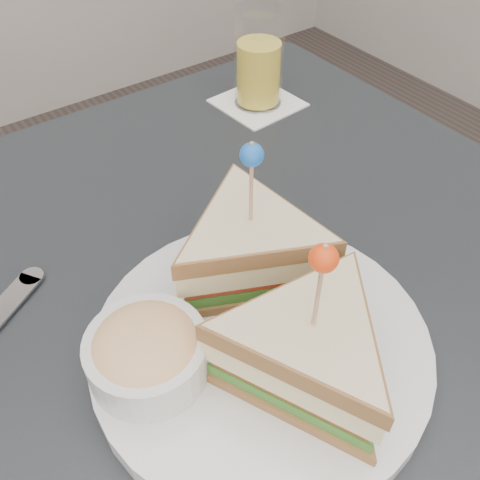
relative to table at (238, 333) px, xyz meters
name	(u,v)px	position (x,y,z in m)	size (l,w,h in m)	color
table	(238,333)	(0.00, 0.00, 0.00)	(0.80, 0.80, 0.75)	black
plate_meal	(261,312)	(-0.02, -0.07, 0.12)	(0.38, 0.38, 0.17)	silver
drink_set	(259,64)	(0.23, 0.27, 0.14)	(0.11, 0.11, 0.14)	white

